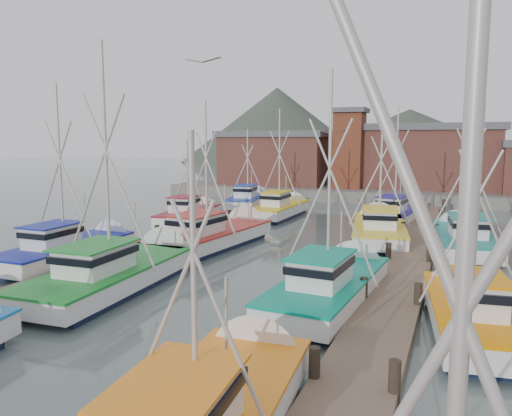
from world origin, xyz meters
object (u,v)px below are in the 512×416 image
at_px(boat_8, 215,235).
at_px(boat_12, 282,209).
at_px(lookout_tower, 349,148).
at_px(boat_4, 122,271).

relative_size(boat_8, boat_12, 1.12).
xyz_separation_m(lookout_tower, boat_12, (-2.52, -14.55, -4.87)).
bearing_deg(boat_4, boat_12, 87.63).
relative_size(boat_4, boat_12, 1.18).
bearing_deg(boat_4, boat_8, 87.25).
bearing_deg(boat_8, lookout_tower, 91.41).
height_order(boat_4, boat_12, boat_4).
xyz_separation_m(lookout_tower, boat_8, (-2.38, -27.24, -4.87)).
height_order(lookout_tower, boat_12, lookout_tower).
bearing_deg(boat_4, lookout_tower, 83.53).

